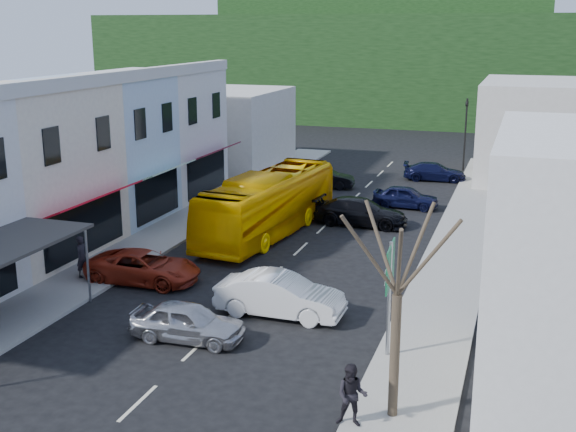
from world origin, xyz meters
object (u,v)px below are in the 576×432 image
(car_silver, at_px, (187,321))
(direction_sign, at_px, (389,301))
(traffic_signal, at_px, (465,135))
(car_red, at_px, (144,267))
(car_white, at_px, (280,298))
(pedestrian_right, at_px, (352,397))
(street_tree, at_px, (397,295))
(pedestrian_left, at_px, (82,258))
(bus, at_px, (268,206))

(car_silver, height_order, direction_sign, direction_sign)
(traffic_signal, bearing_deg, car_red, 94.60)
(car_white, distance_m, car_red, 6.99)
(traffic_signal, bearing_deg, pedestrian_right, 115.20)
(car_white, distance_m, street_tree, 8.77)
(car_white, relative_size, pedestrian_left, 2.59)
(bus, height_order, car_silver, bus)
(street_tree, bearing_deg, direction_sign, 103.01)
(pedestrian_left, bearing_deg, traffic_signal, -20.83)
(bus, distance_m, car_white, 11.26)
(bus, xyz_separation_m, traffic_signal, (8.24, 21.16, 1.20))
(car_red, height_order, street_tree, street_tree)
(bus, height_order, pedestrian_left, bus)
(car_white, xyz_separation_m, traffic_signal, (4.00, 31.56, 2.05))
(traffic_signal, bearing_deg, pedestrian_left, 90.63)
(car_white, bearing_deg, car_silver, 143.70)
(car_white, bearing_deg, street_tree, -137.88)
(direction_sign, bearing_deg, bus, 121.25)
(bus, height_order, traffic_signal, traffic_signal)
(bus, distance_m, car_red, 9.17)
(car_white, relative_size, street_tree, 0.59)
(car_red, xyz_separation_m, traffic_signal, (10.80, 29.92, 2.05))
(pedestrian_left, bearing_deg, car_red, -74.76)
(direction_sign, bearing_deg, pedestrian_right, -94.60)
(car_silver, bearing_deg, car_white, -38.60)
(car_white, xyz_separation_m, pedestrian_right, (4.50, -7.06, 0.30))
(pedestrian_left, distance_m, street_tree, 16.81)
(car_red, distance_m, street_tree, 14.85)
(traffic_signal, bearing_deg, bus, 93.19)
(car_white, height_order, traffic_signal, traffic_signal)
(car_red, distance_m, direction_sign, 12.17)
(street_tree, bearing_deg, bus, 120.38)
(car_silver, height_order, pedestrian_left, pedestrian_left)
(bus, xyz_separation_m, car_red, (-2.56, -8.76, -0.85))
(car_red, relative_size, pedestrian_left, 2.71)
(pedestrian_right, height_order, traffic_signal, traffic_signal)
(bus, distance_m, pedestrian_right, 19.54)
(bus, relative_size, car_silver, 2.64)
(car_silver, relative_size, street_tree, 0.59)
(pedestrian_right, xyz_separation_m, direction_sign, (0.10, 4.67, 1.03))
(car_red, height_order, pedestrian_left, pedestrian_left)
(car_red, height_order, pedestrian_right, pedestrian_right)
(bus, height_order, street_tree, street_tree)
(car_silver, relative_size, pedestrian_right, 2.59)
(pedestrian_right, relative_size, direction_sign, 0.42)
(bus, xyz_separation_m, pedestrian_right, (8.74, -17.47, -0.55))
(car_white, relative_size, traffic_signal, 0.80)
(car_silver, height_order, street_tree, street_tree)
(car_white, height_order, car_red, same)
(pedestrian_right, bearing_deg, car_red, 136.84)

